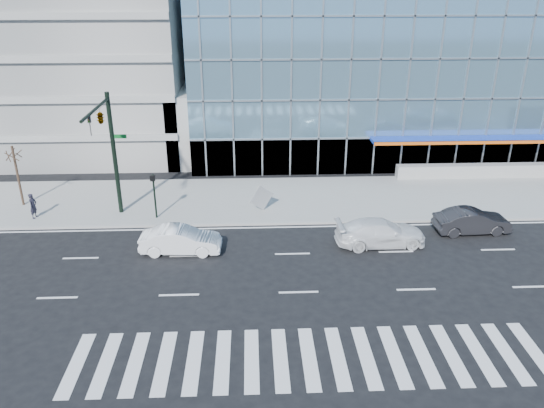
{
  "coord_description": "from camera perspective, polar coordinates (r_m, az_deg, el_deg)",
  "views": [
    {
      "loc": [
        -2.29,
        -26.63,
        14.7
      ],
      "look_at": [
        -1.05,
        3.0,
        1.84
      ],
      "focal_mm": 35.0,
      "sensor_mm": 36.0,
      "label": 1
    }
  ],
  "objects": [
    {
      "name": "tilted_panel",
      "position": [
        35.23,
        -1.13,
        0.67
      ],
      "size": [
        1.61,
        0.95,
        1.82
      ],
      "primitive_type": "cube",
      "rotation": [
        0.0,
        0.65,
        0.52
      ],
      "color": "#A1A1A1",
      "rests_on": "sidewalk"
    },
    {
      "name": "white_sedan",
      "position": [
        30.79,
        -9.8,
        -3.85
      ],
      "size": [
        4.66,
        1.79,
        1.52
      ],
      "primitive_type": "imported",
      "rotation": [
        0.0,
        0.0,
        1.53
      ],
      "color": "white",
      "rests_on": "ground"
    },
    {
      "name": "ramp_block",
      "position": [
        46.29,
        -7.0,
        8.64
      ],
      "size": [
        6.0,
        8.0,
        6.0
      ],
      "primitive_type": "cube",
      "color": "gray",
      "rests_on": "ground"
    },
    {
      "name": "parking_garage",
      "position": [
        55.73,
        -21.93,
        17.03
      ],
      "size": [
        24.0,
        24.0,
        20.0
      ],
      "primitive_type": "cube",
      "color": "gray",
      "rests_on": "ground"
    },
    {
      "name": "ped_signal_post",
      "position": [
        34.55,
        -12.59,
        1.54
      ],
      "size": [
        0.3,
        0.33,
        3.0
      ],
      "color": "black",
      "rests_on": "sidewalk"
    },
    {
      "name": "sidewalk",
      "position": [
        37.67,
        1.28,
        0.59
      ],
      "size": [
        120.0,
        8.0,
        0.15
      ],
      "primitive_type": "cube",
      "color": "gray",
      "rests_on": "ground"
    },
    {
      "name": "traffic_signal",
      "position": [
        33.5,
        -17.54,
        7.6
      ],
      "size": [
        1.14,
        5.74,
        8.0
      ],
      "color": "black",
      "rests_on": "sidewalk"
    },
    {
      "name": "white_suv",
      "position": [
        31.84,
        11.58,
        -3.02
      ],
      "size": [
        5.42,
        2.45,
        1.54
      ],
      "primitive_type": "imported",
      "rotation": [
        0.0,
        0.0,
        1.63
      ],
      "color": "white",
      "rests_on": "ground"
    },
    {
      "name": "street_tree_near",
      "position": [
        39.13,
        -26.05,
        4.82
      ],
      "size": [
        1.1,
        1.1,
        4.23
      ],
      "color": "#332319",
      "rests_on": "sidewalk"
    },
    {
      "name": "pedestrian",
      "position": [
        37.51,
        -24.31,
        -0.18
      ],
      "size": [
        0.51,
        0.68,
        1.67
      ],
      "primitive_type": "imported",
      "rotation": [
        0.0,
        0.0,
        1.37
      ],
      "color": "black",
      "rests_on": "sidewalk"
    },
    {
      "name": "ground",
      "position": [
        30.51,
        2.21,
        -5.38
      ],
      "size": [
        160.0,
        160.0,
        0.0
      ],
      "primitive_type": "plane",
      "color": "black",
      "rests_on": "ground"
    },
    {
      "name": "dark_sedan",
      "position": [
        34.87,
        20.71,
        -1.74
      ],
      "size": [
        4.67,
        1.84,
        1.51
      ],
      "primitive_type": "imported",
      "rotation": [
        0.0,
        0.0,
        1.62
      ],
      "color": "black",
      "rests_on": "ground"
    },
    {
      "name": "theatre_building",
      "position": [
        55.57,
        15.22,
        15.23
      ],
      "size": [
        42.0,
        26.0,
        15.0
      ],
      "primitive_type": "cube",
      "color": "#6D9BB5",
      "rests_on": "ground"
    }
  ]
}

